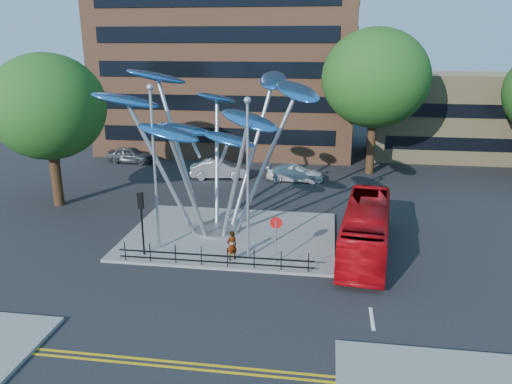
% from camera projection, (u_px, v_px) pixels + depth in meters
% --- Properties ---
extents(ground, '(120.00, 120.00, 0.00)m').
position_uv_depth(ground, '(227.00, 285.00, 23.39)').
color(ground, black).
rests_on(ground, ground).
extents(traffic_island, '(12.00, 9.00, 0.15)m').
position_uv_depth(traffic_island, '(231.00, 235.00, 29.19)').
color(traffic_island, slate).
rests_on(traffic_island, ground).
extents(double_yellow_near, '(40.00, 0.12, 0.01)m').
position_uv_depth(double_yellow_near, '(194.00, 364.00, 17.71)').
color(double_yellow_near, gold).
rests_on(double_yellow_near, ground).
extents(double_yellow_far, '(40.00, 0.12, 0.01)m').
position_uv_depth(double_yellow_far, '(191.00, 369.00, 17.43)').
color(double_yellow_far, gold).
rests_on(double_yellow_far, ground).
extents(low_building_near, '(15.00, 8.00, 8.00)m').
position_uv_depth(low_building_near, '(450.00, 116.00, 48.37)').
color(low_building_near, tan).
rests_on(low_building_near, ground).
extents(tree_right, '(8.80, 8.80, 12.11)m').
position_uv_depth(tree_right, '(376.00, 78.00, 40.75)').
color(tree_right, black).
rests_on(tree_right, ground).
extents(tree_left, '(7.60, 7.60, 10.32)m').
position_uv_depth(tree_left, '(48.00, 107.00, 32.83)').
color(tree_left, black).
rests_on(tree_left, ground).
extents(leaf_sculpture, '(12.72, 9.54, 9.51)m').
position_uv_depth(leaf_sculpture, '(213.00, 117.00, 28.00)').
color(leaf_sculpture, '#9EA0A5').
rests_on(leaf_sculpture, traffic_island).
extents(street_lamp_left, '(0.36, 0.36, 8.80)m').
position_uv_depth(street_lamp_left, '(154.00, 154.00, 25.77)').
color(street_lamp_left, '#9EA0A5').
rests_on(street_lamp_left, traffic_island).
extents(street_lamp_right, '(0.36, 0.36, 8.30)m').
position_uv_depth(street_lamp_right, '(248.00, 165.00, 24.68)').
color(street_lamp_right, '#9EA0A5').
rests_on(street_lamp_right, traffic_island).
extents(traffic_light_island, '(0.28, 0.18, 3.42)m').
position_uv_depth(traffic_light_island, '(141.00, 210.00, 25.69)').
color(traffic_light_island, black).
rests_on(traffic_light_island, traffic_island).
extents(no_entry_sign_island, '(0.60, 0.10, 2.45)m').
position_uv_depth(no_entry_sign_island, '(276.00, 232.00, 24.96)').
color(no_entry_sign_island, '#9EA0A5').
rests_on(no_entry_sign_island, traffic_island).
extents(pedestrian_railing_front, '(10.00, 0.06, 1.00)m').
position_uv_depth(pedestrian_railing_front, '(214.00, 258.00, 24.98)').
color(pedestrian_railing_front, black).
rests_on(pedestrian_railing_front, traffic_island).
extents(red_bus, '(3.37, 9.86, 2.69)m').
position_uv_depth(red_bus, '(366.00, 229.00, 26.68)').
color(red_bus, '#B5080F').
rests_on(red_bus, ground).
extents(pedestrian, '(0.69, 0.66, 1.58)m').
position_uv_depth(pedestrian, '(232.00, 246.00, 25.52)').
color(pedestrian, gray).
rests_on(pedestrian, traffic_island).
extents(parked_car_left, '(4.54, 2.15, 1.50)m').
position_uv_depth(parked_car_left, '(130.00, 155.00, 46.60)').
color(parked_car_left, '#414449').
rests_on(parked_car_left, ground).
extents(parked_car_mid, '(4.95, 2.42, 1.56)m').
position_uv_depth(parked_car_mid, '(219.00, 169.00, 41.33)').
color(parked_car_mid, '#ADB0B5').
rests_on(parked_car_mid, ground).
extents(parked_car_right, '(4.64, 1.97, 1.34)m').
position_uv_depth(parked_car_right, '(295.00, 173.00, 40.62)').
color(parked_car_right, silver).
rests_on(parked_car_right, ground).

